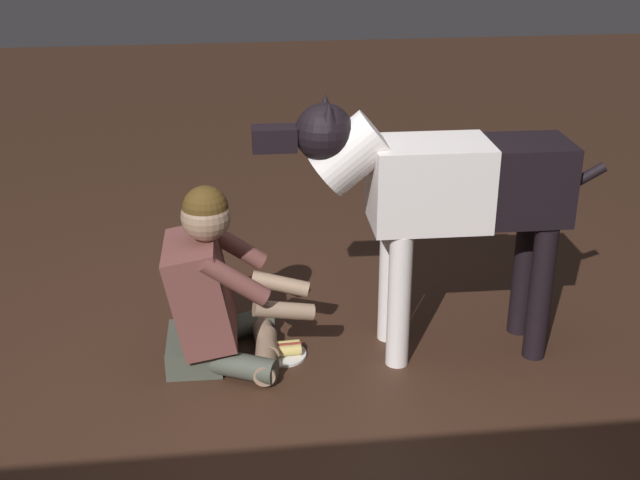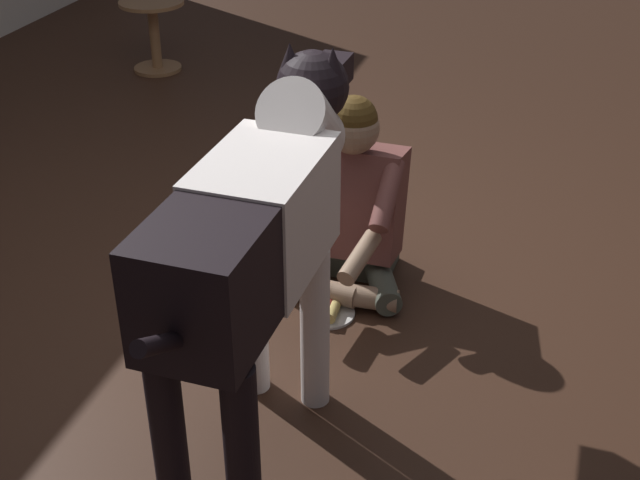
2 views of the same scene
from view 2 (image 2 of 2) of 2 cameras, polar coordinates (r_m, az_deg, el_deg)
The scene contains 5 objects.
ground_plane at distance 3.66m, azimuth -4.77°, elevation -3.02°, with size 15.90×15.90×0.00m, color #382216.
person_sitting_on_floor at distance 3.54m, azimuth 2.08°, elevation 2.13°, with size 0.66×0.58×0.82m.
large_dog at distance 2.52m, azimuth -4.18°, elevation 0.49°, with size 1.51×0.34×1.18m.
hot_dog_on_plate at distance 3.46m, azimuth 0.58°, elevation -4.64°, with size 0.21×0.21×0.06m.
round_side_table at distance 6.12m, azimuth -11.04°, elevation 13.68°, with size 0.44×0.44×0.48m.
Camera 2 is at (-2.81, -1.19, 2.03)m, focal length 47.88 mm.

